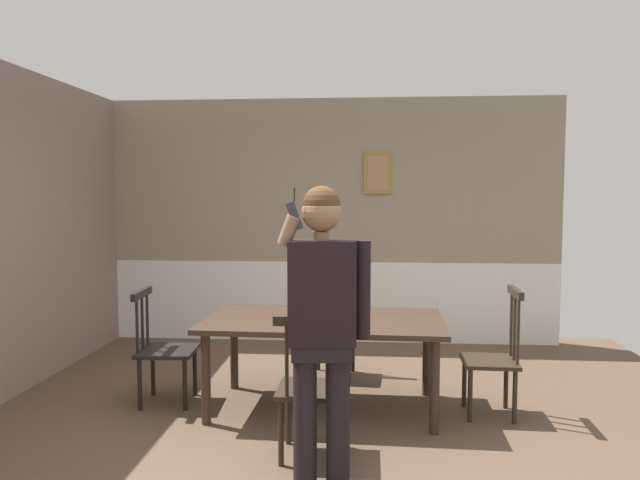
{
  "coord_description": "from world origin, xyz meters",
  "views": [
    {
      "loc": [
        0.42,
        -3.92,
        1.72
      ],
      "look_at": [
        0.12,
        -0.12,
        1.43
      ],
      "focal_mm": 33.57,
      "sensor_mm": 36.0,
      "label": 1
    }
  ],
  "objects_px": {
    "chair_by_doorway": "(163,348)",
    "chair_at_table_head": "(495,357)",
    "dining_table": "(324,328)",
    "person_figure": "(323,314)",
    "chair_opposite_corner": "(310,388)",
    "chair_near_window": "(334,325)"
  },
  "relations": [
    {
      "from": "chair_by_doorway",
      "to": "chair_at_table_head",
      "type": "bearing_deg",
      "value": 84.52
    },
    {
      "from": "dining_table",
      "to": "person_figure",
      "type": "bearing_deg",
      "value": -86.18
    },
    {
      "from": "chair_at_table_head",
      "to": "person_figure",
      "type": "distance_m",
      "value": 1.83
    },
    {
      "from": "dining_table",
      "to": "chair_by_doorway",
      "type": "bearing_deg",
      "value": 178.36
    },
    {
      "from": "dining_table",
      "to": "chair_at_table_head",
      "type": "bearing_deg",
      "value": -1.8
    },
    {
      "from": "person_figure",
      "to": "chair_opposite_corner",
      "type": "bearing_deg",
      "value": -78.16
    },
    {
      "from": "chair_at_table_head",
      "to": "dining_table",
      "type": "bearing_deg",
      "value": 89.89
    },
    {
      "from": "chair_near_window",
      "to": "chair_by_doorway",
      "type": "height_order",
      "value": "chair_near_window"
    },
    {
      "from": "chair_by_doorway",
      "to": "chair_at_table_head",
      "type": "relative_size",
      "value": 0.94
    },
    {
      "from": "dining_table",
      "to": "chair_by_doorway",
      "type": "relative_size",
      "value": 2.04
    },
    {
      "from": "chair_opposite_corner",
      "to": "person_figure",
      "type": "relative_size",
      "value": 0.55
    },
    {
      "from": "chair_opposite_corner",
      "to": "person_figure",
      "type": "bearing_deg",
      "value": -71.93
    },
    {
      "from": "person_figure",
      "to": "chair_near_window",
      "type": "bearing_deg",
      "value": -94.37
    },
    {
      "from": "chair_opposite_corner",
      "to": "person_figure",
      "type": "xyz_separation_m",
      "value": [
        0.11,
        -0.35,
        0.56
      ]
    },
    {
      "from": "chair_at_table_head",
      "to": "chair_near_window",
      "type": "bearing_deg",
      "value": 55.48
    },
    {
      "from": "chair_at_table_head",
      "to": "person_figure",
      "type": "bearing_deg",
      "value": 136.01
    },
    {
      "from": "chair_near_window",
      "to": "chair_at_table_head",
      "type": "bearing_deg",
      "value": 148.54
    },
    {
      "from": "chair_near_window",
      "to": "chair_opposite_corner",
      "type": "xyz_separation_m",
      "value": [
        -0.06,
        -1.82,
        -0.01
      ]
    },
    {
      "from": "chair_by_doorway",
      "to": "chair_opposite_corner",
      "type": "xyz_separation_m",
      "value": [
        1.3,
        -0.95,
        0.01
      ]
    },
    {
      "from": "dining_table",
      "to": "chair_at_table_head",
      "type": "xyz_separation_m",
      "value": [
        1.33,
        -0.04,
        -0.2
      ]
    },
    {
      "from": "chair_near_window",
      "to": "chair_at_table_head",
      "type": "height_order",
      "value": "chair_near_window"
    },
    {
      "from": "chair_by_doorway",
      "to": "chair_at_table_head",
      "type": "xyz_separation_m",
      "value": [
        2.66,
        -0.08,
        0.01
      ]
    }
  ]
}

